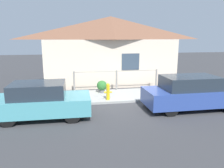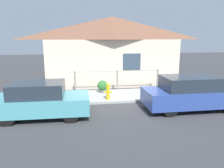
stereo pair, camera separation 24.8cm
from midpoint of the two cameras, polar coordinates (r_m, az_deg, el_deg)
name	(u,v)px [view 2 (the right image)]	position (r m, az deg, el deg)	size (l,w,h in m)	color
ground_plane	(125,103)	(10.56, 4.22, -5.01)	(60.00, 60.00, 0.00)	#38383A
sidewalk	(121,95)	(11.67, 2.92, -3.01)	(24.00, 2.39, 0.11)	#9E9E99
house	(113,31)	(14.11, 0.65, 13.58)	(8.65, 2.23, 4.36)	beige
fence	(117,79)	(12.51, 2.00, 1.28)	(4.90, 0.10, 1.14)	gray
car_left	(41,100)	(8.98, -17.32, -4.07)	(3.68, 1.71, 1.41)	teal
car_right	(192,93)	(10.14, 20.75, -2.28)	(4.23, 1.71, 1.47)	#2D4793
fire_hydrant	(108,91)	(10.57, -0.38, -1.90)	(0.39, 0.17, 0.82)	yellow
potted_plant_near_hydrant	(102,86)	(11.98, -1.91, -0.51)	(0.55, 0.55, 0.67)	slate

